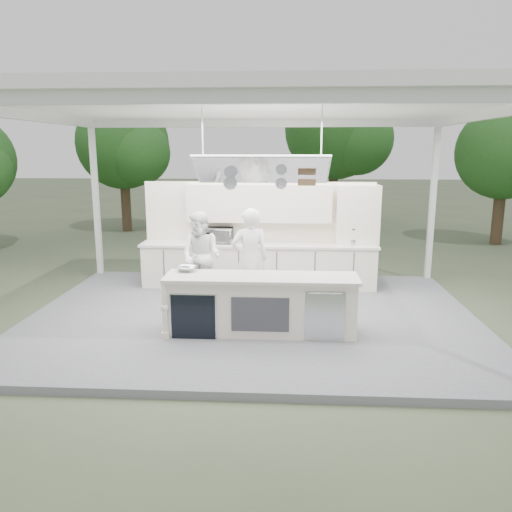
# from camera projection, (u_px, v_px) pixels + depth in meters

# --- Properties ---
(ground) EXTENTS (90.00, 90.00, 0.00)m
(ground) POSITION_uv_depth(u_px,v_px,m) (253.00, 320.00, 9.09)
(ground) COLOR #4A573C
(ground) RESTS_ON ground
(stage_deck) EXTENTS (8.00, 6.00, 0.12)m
(stage_deck) POSITION_uv_depth(u_px,v_px,m) (253.00, 317.00, 9.08)
(stage_deck) COLOR slate
(stage_deck) RESTS_ON ground
(tent) EXTENTS (8.20, 6.20, 3.86)m
(tent) POSITION_uv_depth(u_px,v_px,m) (252.00, 109.00, 8.30)
(tent) COLOR white
(tent) RESTS_ON ground
(demo_island) EXTENTS (3.10, 0.79, 0.95)m
(demo_island) POSITION_uv_depth(u_px,v_px,m) (260.00, 304.00, 8.06)
(demo_island) COLOR white
(demo_island) RESTS_ON stage_deck
(back_counter) EXTENTS (5.08, 0.72, 0.95)m
(back_counter) POSITION_uv_depth(u_px,v_px,m) (258.00, 265.00, 10.82)
(back_counter) COLOR white
(back_counter) RESTS_ON stage_deck
(back_wall_unit) EXTENTS (5.05, 0.48, 2.25)m
(back_wall_unit) POSITION_uv_depth(u_px,v_px,m) (280.00, 219.00, 10.80)
(back_wall_unit) COLOR white
(back_wall_unit) RESTS_ON stage_deck
(tree_cluster) EXTENTS (19.55, 9.40, 5.85)m
(tree_cluster) POSITION_uv_depth(u_px,v_px,m) (266.00, 143.00, 17.95)
(tree_cluster) COLOR #433621
(tree_cluster) RESTS_ON ground
(head_chef) EXTENTS (0.79, 0.63, 1.90)m
(head_chef) POSITION_uv_depth(u_px,v_px,m) (250.00, 259.00, 9.18)
(head_chef) COLOR white
(head_chef) RESTS_ON stage_deck
(sous_chef) EXTENTS (1.04, 0.93, 1.77)m
(sous_chef) POSITION_uv_depth(u_px,v_px,m) (201.00, 256.00, 9.75)
(sous_chef) COLOR white
(sous_chef) RESTS_ON stage_deck
(toaster_oven) EXTENTS (0.60, 0.41, 0.33)m
(toaster_oven) POSITION_uv_depth(u_px,v_px,m) (219.00, 235.00, 10.75)
(toaster_oven) COLOR #AFB2B6
(toaster_oven) RESTS_ON back_counter
(bowl_large) EXTENTS (0.37, 0.37, 0.08)m
(bowl_large) POSITION_uv_depth(u_px,v_px,m) (186.00, 269.00, 8.28)
(bowl_large) COLOR silver
(bowl_large) RESTS_ON demo_island
(bowl_small) EXTENTS (0.23, 0.23, 0.07)m
(bowl_small) POSITION_uv_depth(u_px,v_px,m) (184.00, 269.00, 8.29)
(bowl_small) COLOR silver
(bowl_small) RESTS_ON demo_island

